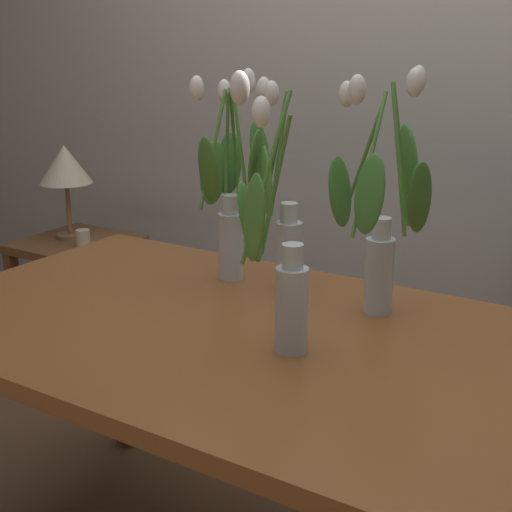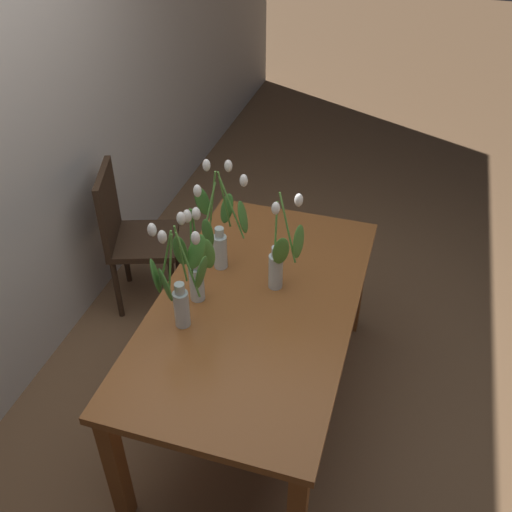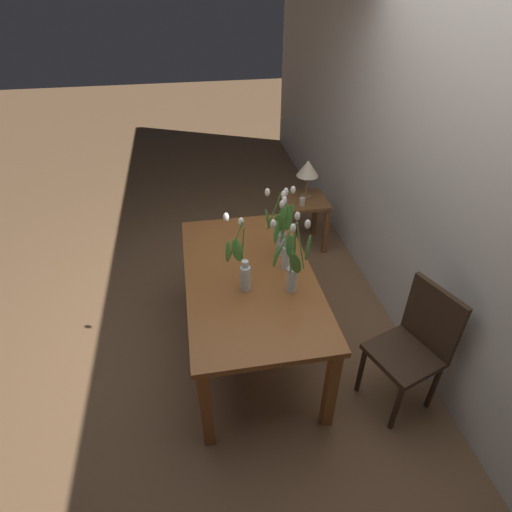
# 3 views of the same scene
# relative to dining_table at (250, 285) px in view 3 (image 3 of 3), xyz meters

# --- Properties ---
(ground_plane) EXTENTS (18.00, 18.00, 0.00)m
(ground_plane) POSITION_rel_dining_table_xyz_m (0.00, 0.00, -0.65)
(ground_plane) COLOR brown
(room_wall_rear) EXTENTS (9.00, 0.10, 2.70)m
(room_wall_rear) POSITION_rel_dining_table_xyz_m (0.00, 1.30, 0.70)
(room_wall_rear) COLOR beige
(room_wall_rear) RESTS_ON ground
(dining_table) EXTENTS (1.60, 0.90, 0.74)m
(dining_table) POSITION_rel_dining_table_xyz_m (0.00, 0.00, 0.00)
(dining_table) COLOR brown
(dining_table) RESTS_ON ground
(tulip_vase_0) EXTENTS (0.14, 0.14, 0.53)m
(tulip_vase_0) POSITION_rel_dining_table_xyz_m (-0.06, 0.25, 0.27)
(tulip_vase_0) COLOR silver
(tulip_vase_0) RESTS_ON dining_table
(tulip_vase_1) EXTENTS (0.14, 0.17, 0.56)m
(tulip_vase_1) POSITION_rel_dining_table_xyz_m (0.13, -0.07, 0.27)
(tulip_vase_1) COLOR silver
(tulip_vase_1) RESTS_ON dining_table
(tulip_vase_2) EXTENTS (0.21, 0.24, 0.55)m
(tulip_vase_2) POSITION_rel_dining_table_xyz_m (-0.23, 0.27, 0.32)
(tulip_vase_2) COLOR silver
(tulip_vase_2) RESTS_ON dining_table
(tulip_vase_3) EXTENTS (0.26, 0.28, 0.56)m
(tulip_vase_3) POSITION_rel_dining_table_xyz_m (0.21, 0.24, 0.32)
(tulip_vase_3) COLOR silver
(tulip_vase_3) RESTS_ON dining_table
(dining_chair) EXTENTS (0.51, 0.51, 0.93)m
(dining_chair) POSITION_rel_dining_table_xyz_m (0.62, 0.98, -0.12)
(dining_chair) COLOR #382619
(dining_chair) RESTS_ON ground
(side_table) EXTENTS (0.44, 0.44, 0.55)m
(side_table) POSITION_rel_dining_table_xyz_m (-1.37, 0.79, -0.22)
(side_table) COLOR brown
(side_table) RESTS_ON ground
(table_lamp) EXTENTS (0.22, 0.22, 0.40)m
(table_lamp) POSITION_rel_dining_table_xyz_m (-1.42, 0.81, 0.21)
(table_lamp) COLOR olive
(table_lamp) RESTS_ON side_table
(pillar_candle) EXTENTS (0.06, 0.06, 0.07)m
(pillar_candle) POSITION_rel_dining_table_xyz_m (-1.26, 0.73, -0.06)
(pillar_candle) COLOR beige
(pillar_candle) RESTS_ON side_table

